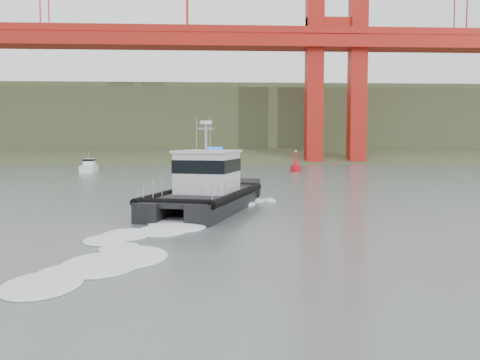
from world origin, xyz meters
name	(u,v)px	position (x,y,z in m)	size (l,w,h in m)	color
ground	(235,248)	(0.00, 0.00, 0.00)	(400.00, 400.00, 0.00)	#52615E
headlands	(214,130)	(0.00, 125.50, 7.05)	(500.00, 105.36, 27.12)	#3D4E2C
patrol_boat	(206,187)	(-1.34, 12.31, 1.52)	(8.06, 13.29, 6.07)	black
motorboat	(89,167)	(-18.01, 53.12, 0.74)	(2.13, 5.48, 2.96)	white
nav_buoy	(296,166)	(10.97, 51.71, 0.85)	(1.56, 1.56, 3.25)	red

